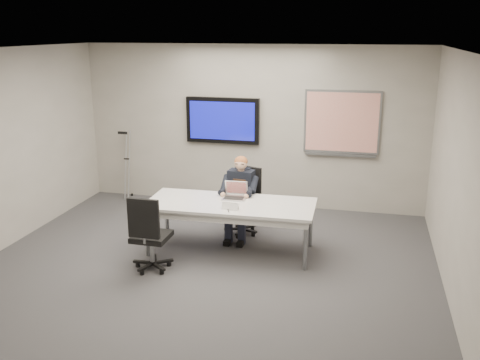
% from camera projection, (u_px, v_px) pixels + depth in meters
% --- Properties ---
extents(floor, '(6.00, 6.00, 0.02)m').
position_uv_depth(floor, '(200.00, 275.00, 6.85)').
color(floor, '#3A393C').
rests_on(floor, ground).
extents(ceiling, '(6.00, 6.00, 0.02)m').
position_uv_depth(ceiling, '(195.00, 51.00, 6.09)').
color(ceiling, silver).
rests_on(ceiling, wall_back).
extents(wall_back, '(6.00, 0.02, 2.80)m').
position_uv_depth(wall_back, '(251.00, 127.00, 9.28)').
color(wall_back, gray).
rests_on(wall_back, ground).
extents(wall_front, '(6.00, 0.02, 2.80)m').
position_uv_depth(wall_front, '(63.00, 278.00, 3.67)').
color(wall_front, gray).
rests_on(wall_front, ground).
extents(wall_right, '(0.02, 6.00, 2.80)m').
position_uv_depth(wall_right, '(461.00, 186.00, 5.79)').
color(wall_right, gray).
rests_on(wall_right, ground).
extents(conference_table, '(2.36, 1.03, 0.72)m').
position_uv_depth(conference_table, '(230.00, 208.00, 7.43)').
color(conference_table, silver).
rests_on(conference_table, ground).
extents(tv_display, '(1.30, 0.09, 0.80)m').
position_uv_depth(tv_display, '(223.00, 120.00, 9.31)').
color(tv_display, black).
rests_on(tv_display, wall_back).
extents(whiteboard, '(1.25, 0.08, 1.10)m').
position_uv_depth(whiteboard, '(342.00, 123.00, 8.86)').
color(whiteboard, gray).
rests_on(whiteboard, wall_back).
extents(office_chair_far, '(0.63, 0.63, 1.02)m').
position_uv_depth(office_chair_far, '(243.00, 213.00, 8.20)').
color(office_chair_far, black).
rests_on(office_chair_far, ground).
extents(office_chair_near, '(0.49, 0.49, 1.03)m').
position_uv_depth(office_chair_near, '(151.00, 247.00, 6.91)').
color(office_chair_near, black).
rests_on(office_chair_near, ground).
extents(seated_person, '(0.40, 0.69, 1.23)m').
position_uv_depth(seated_person, '(239.00, 206.00, 7.94)').
color(seated_person, '#1C1F2F').
rests_on(seated_person, office_chair_far).
extents(crutch, '(0.30, 0.58, 1.35)m').
position_uv_depth(crutch, '(127.00, 164.00, 9.81)').
color(crutch, '#B3B7BC').
rests_on(crutch, ground).
extents(laptop, '(0.34, 0.31, 0.23)m').
position_uv_depth(laptop, '(235.00, 194.00, 7.61)').
color(laptop, silver).
rests_on(laptop, conference_table).
extents(name_tent, '(0.24, 0.10, 0.09)m').
position_uv_depth(name_tent, '(230.00, 206.00, 7.12)').
color(name_tent, white).
rests_on(name_tent, conference_table).
extents(pen, '(0.06, 0.14, 0.01)m').
position_uv_depth(pen, '(228.00, 210.00, 7.08)').
color(pen, black).
rests_on(pen, conference_table).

